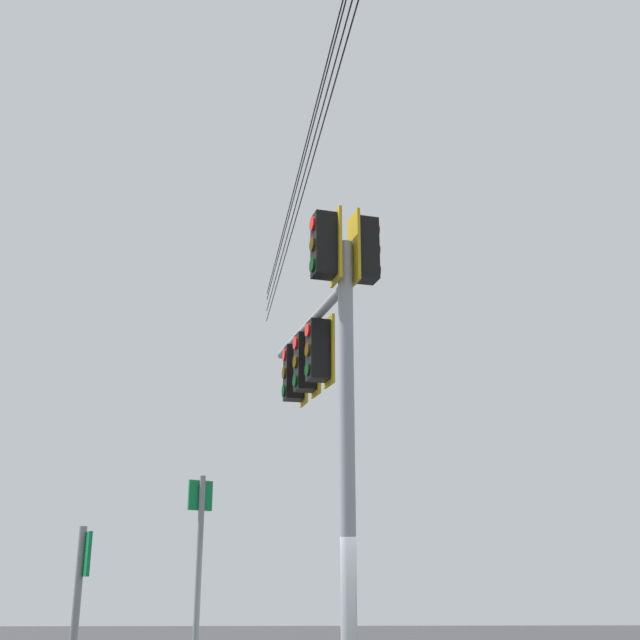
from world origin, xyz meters
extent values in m
cylinder|color=gray|center=(-0.97, -0.16, 3.20)|extent=(0.20, 0.20, 6.39)
cylinder|color=gray|center=(-2.73, -0.62, 5.77)|extent=(3.55, 1.06, 0.14)
cube|color=black|center=(-0.90, -0.45, 6.32)|extent=(0.37, 0.37, 0.90)
cube|color=#B29319|center=(-0.94, -0.28, 6.32)|extent=(0.44, 0.15, 1.04)
cylinder|color=red|center=(-0.86, -0.60, 6.62)|extent=(0.20, 0.08, 0.20)
cylinder|color=#3C2703|center=(-0.86, -0.60, 6.32)|extent=(0.20, 0.08, 0.20)
cylinder|color=black|center=(-0.86, -0.60, 6.02)|extent=(0.20, 0.08, 0.20)
cube|color=black|center=(-1.05, 0.14, 6.32)|extent=(0.37, 0.37, 0.90)
cube|color=#B29319|center=(-1.01, -0.03, 6.32)|extent=(0.44, 0.15, 1.04)
cylinder|color=red|center=(-1.09, 0.29, 6.62)|extent=(0.20, 0.08, 0.20)
cylinder|color=#3C2703|center=(-1.09, 0.29, 6.32)|extent=(0.20, 0.08, 0.20)
cylinder|color=black|center=(-1.09, 0.29, 6.02)|extent=(0.20, 0.08, 0.20)
cube|color=black|center=(-2.24, -0.49, 5.22)|extent=(0.37, 0.37, 0.90)
cube|color=#B29319|center=(-2.28, -0.32, 5.22)|extent=(0.43, 0.16, 1.04)
cylinder|color=red|center=(-2.19, -0.65, 5.52)|extent=(0.20, 0.08, 0.20)
cylinder|color=#3C2703|center=(-2.19, -0.65, 5.22)|extent=(0.20, 0.08, 0.20)
cylinder|color=black|center=(-2.19, -0.65, 4.92)|extent=(0.20, 0.08, 0.20)
cube|color=black|center=(-2.92, -0.67, 5.22)|extent=(0.37, 0.37, 0.90)
cube|color=#B29319|center=(-2.97, -0.50, 5.22)|extent=(0.44, 0.15, 1.04)
cylinder|color=red|center=(-2.88, -0.83, 5.52)|extent=(0.20, 0.08, 0.20)
cylinder|color=#3C2703|center=(-2.88, -0.83, 5.22)|extent=(0.20, 0.08, 0.20)
cylinder|color=black|center=(-2.88, -0.83, 4.92)|extent=(0.20, 0.08, 0.20)
cube|color=black|center=(-3.61, -0.85, 5.22)|extent=(0.36, 0.36, 0.90)
cube|color=#B29319|center=(-3.65, -0.68, 5.22)|extent=(0.44, 0.13, 1.04)
cylinder|color=red|center=(-3.57, -1.01, 5.52)|extent=(0.20, 0.07, 0.20)
cylinder|color=#3C2703|center=(-3.57, -1.01, 5.22)|extent=(0.20, 0.07, 0.20)
cylinder|color=black|center=(-3.57, -1.01, 4.92)|extent=(0.20, 0.07, 0.20)
cylinder|color=slate|center=(-0.53, -1.90, 1.59)|extent=(0.07, 0.07, 3.18)
cube|color=#0C7238|center=(-0.56, -1.92, 2.95)|extent=(0.20, 0.27, 0.35)
cube|color=white|center=(-0.58, -1.93, 2.95)|extent=(0.15, 0.21, 0.29)
cube|color=#0C7238|center=(1.47, -2.70, 2.23)|extent=(0.35, 0.18, 0.39)
cube|color=white|center=(1.47, -2.69, 2.23)|extent=(0.29, 0.14, 0.33)
cylinder|color=black|center=(-2.16, -0.29, 9.48)|extent=(26.14, 3.01, 0.80)
cylinder|color=black|center=(-2.16, -0.29, 9.82)|extent=(26.14, 3.01, 0.80)
cylinder|color=black|center=(-2.16, -0.29, 10.20)|extent=(26.14, 3.01, 0.80)
cylinder|color=black|center=(-2.16, -0.29, 10.41)|extent=(26.14, 3.01, 0.80)
camera|label=1|loc=(9.10, -0.80, 2.00)|focal=44.99mm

